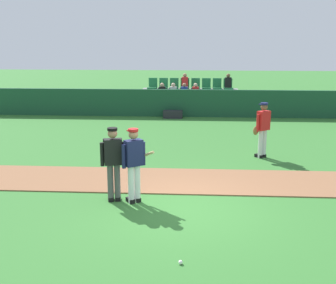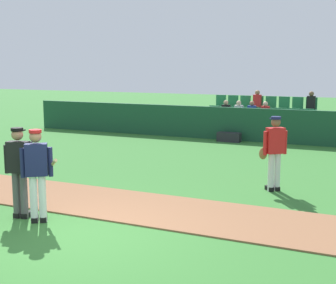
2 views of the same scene
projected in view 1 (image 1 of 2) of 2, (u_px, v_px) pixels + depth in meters
The scene contains 9 objects.
ground_plane at pixel (181, 209), 9.91m from camera, with size 80.00×80.00×0.00m, color #33702D.
infield_dirt_path at pixel (184, 181), 11.80m from camera, with size 28.00×2.09×0.03m, color brown.
dugout_fence at pixel (189, 103), 20.98m from camera, with size 20.00×0.16×1.30m, color #19472D.
stadium_bleachers at pixel (190, 102), 22.42m from camera, with size 5.00×2.10×1.90m.
batter_navy_jersey at pixel (134, 163), 10.09m from camera, with size 0.73×0.70×1.76m.
umpire_home_plate at pixel (113, 160), 10.19m from camera, with size 0.58×0.37×1.76m.
runner_red_jersey at pixel (263, 128), 13.86m from camera, with size 0.60×0.47×1.76m.
baseball at pixel (181, 262), 7.52m from camera, with size 0.07×0.07×0.07m, color white.
equipment_bag at pixel (173, 114), 20.70m from camera, with size 0.90×0.36×0.36m, color #232328.
Camera 1 is at (0.28, -9.28, 3.80)m, focal length 47.27 mm.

